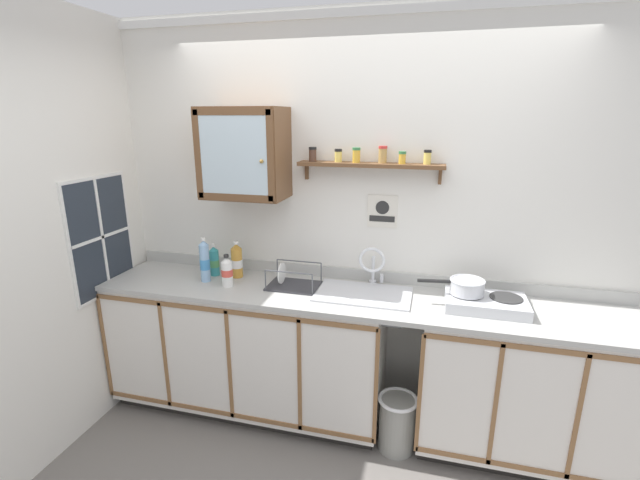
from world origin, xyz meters
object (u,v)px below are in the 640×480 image
object	(u,v)px
hot_plate_stove	(486,303)
bottle_water_blue_0	(205,262)
wall_cabinet	(244,153)
sink	(364,297)
trash_bin	(397,422)
bottle_detergent_teal_1	(214,261)
dish_rack	(292,283)
warning_sign	(382,212)
bottle_juice_amber_3	(237,261)
saucepan	(466,286)
bottle_opaque_white_2	(227,272)

from	to	relation	value
hot_plate_stove	bottle_water_blue_0	xyz separation A→B (m)	(-1.80, -0.02, 0.11)
hot_plate_stove	wall_cabinet	xyz separation A→B (m)	(-1.54, 0.11, 0.82)
sink	trash_bin	xyz separation A→B (m)	(0.26, -0.20, -0.73)
wall_cabinet	bottle_detergent_teal_1	bearing A→B (deg)	-177.53
hot_plate_stove	wall_cabinet	bearing A→B (deg)	175.86
bottle_water_blue_0	dish_rack	distance (m)	0.62
warning_sign	hot_plate_stove	bearing A→B (deg)	-22.38
sink	wall_cabinet	world-z (taller)	wall_cabinet
hot_plate_stove	bottle_water_blue_0	size ratio (longest dim) A/B	1.49
wall_cabinet	dish_rack	bearing A→B (deg)	-13.32
sink	hot_plate_stove	xyz separation A→B (m)	(0.72, -0.03, 0.06)
trash_bin	bottle_juice_amber_3	bearing A→B (deg)	166.69
bottle_detergent_teal_1	bottle_juice_amber_3	distance (m)	0.17
hot_plate_stove	dish_rack	distance (m)	1.20
hot_plate_stove	warning_sign	distance (m)	0.84
bottle_juice_amber_3	bottle_water_blue_0	bearing A→B (deg)	-143.36
saucepan	warning_sign	bearing A→B (deg)	155.28
hot_plate_stove	bottle_water_blue_0	world-z (taller)	bottle_water_blue_0
bottle_juice_amber_3	dish_rack	xyz separation A→B (m)	(0.43, -0.08, -0.09)
bottle_water_blue_0	trash_bin	bearing A→B (deg)	-6.27
saucepan	dish_rack	xyz separation A→B (m)	(-1.09, 0.01, -0.10)
sink	bottle_opaque_white_2	bearing A→B (deg)	-174.13
bottle_detergent_teal_1	wall_cabinet	size ratio (longest dim) A/B	0.40
sink	trash_bin	size ratio (longest dim) A/B	1.62
saucepan	dish_rack	size ratio (longest dim) A/B	1.15
dish_rack	wall_cabinet	world-z (taller)	wall_cabinet
saucepan	warning_sign	distance (m)	0.70
bottle_opaque_white_2	wall_cabinet	world-z (taller)	wall_cabinet
hot_plate_stove	dish_rack	bearing A→B (deg)	178.49
warning_sign	saucepan	bearing A→B (deg)	-24.72
bottle_detergent_teal_1	warning_sign	bearing A→B (deg)	8.43
saucepan	bottle_juice_amber_3	size ratio (longest dim) A/B	1.50
sink	bottle_water_blue_0	world-z (taller)	bottle_water_blue_0
bottle_detergent_teal_1	bottle_juice_amber_3	xyz separation A→B (m)	(0.17, 0.01, 0.01)
sink	trash_bin	distance (m)	0.80
bottle_detergent_teal_1	warning_sign	size ratio (longest dim) A/B	1.08
saucepan	bottle_opaque_white_2	bearing A→B (deg)	-176.75
bottle_opaque_white_2	dish_rack	xyz separation A→B (m)	(0.42, 0.10, -0.08)
hot_plate_stove	bottle_opaque_white_2	xyz separation A→B (m)	(-1.62, -0.06, 0.06)
bottle_water_blue_0	dish_rack	bearing A→B (deg)	4.99
dish_rack	trash_bin	world-z (taller)	dish_rack
hot_plate_stove	bottle_opaque_white_2	size ratio (longest dim) A/B	2.11
dish_rack	trash_bin	bearing A→B (deg)	-15.16
bottle_water_blue_0	hot_plate_stove	bearing A→B (deg)	0.67
bottle_detergent_teal_1	dish_rack	distance (m)	0.61
saucepan	bottle_juice_amber_3	xyz separation A→B (m)	(-1.52, 0.09, -0.00)
hot_plate_stove	trash_bin	xyz separation A→B (m)	(-0.46, -0.17, -0.79)
wall_cabinet	bottle_water_blue_0	bearing A→B (deg)	-153.51
dish_rack	wall_cabinet	distance (m)	0.90
bottle_water_blue_0	bottle_juice_amber_3	size ratio (longest dim) A/B	1.18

